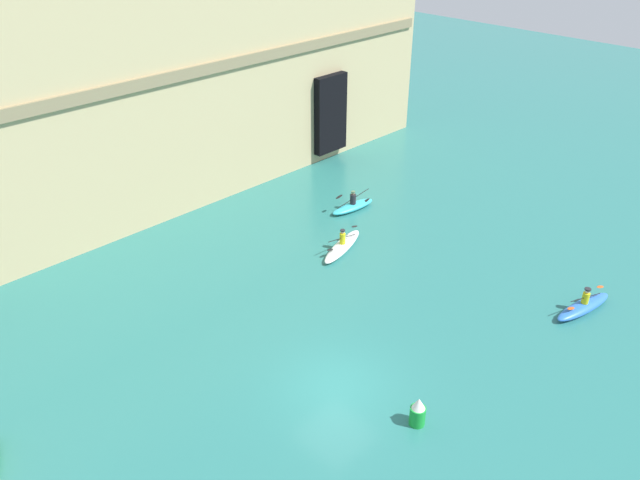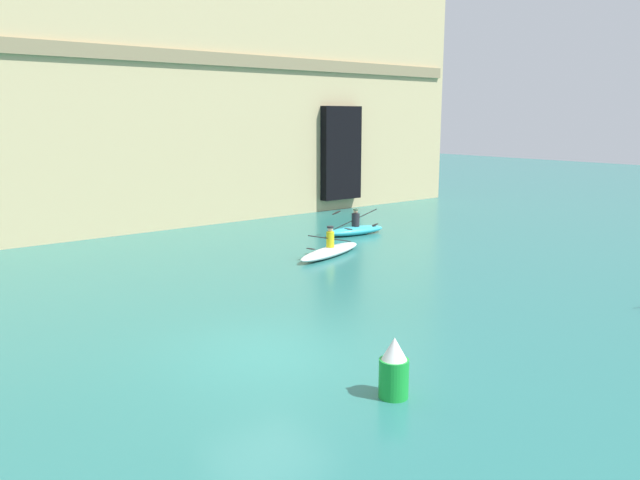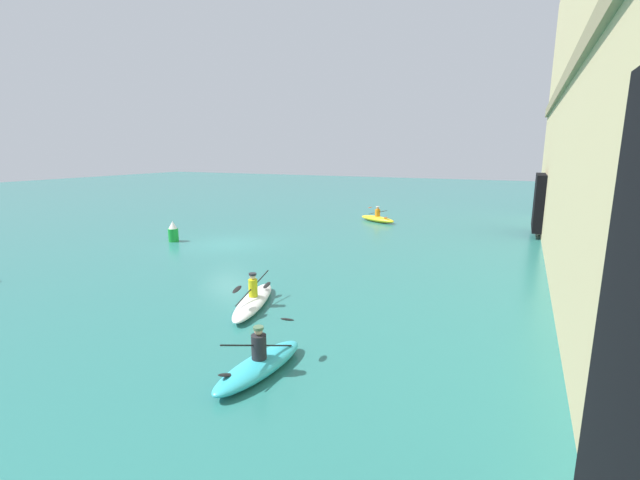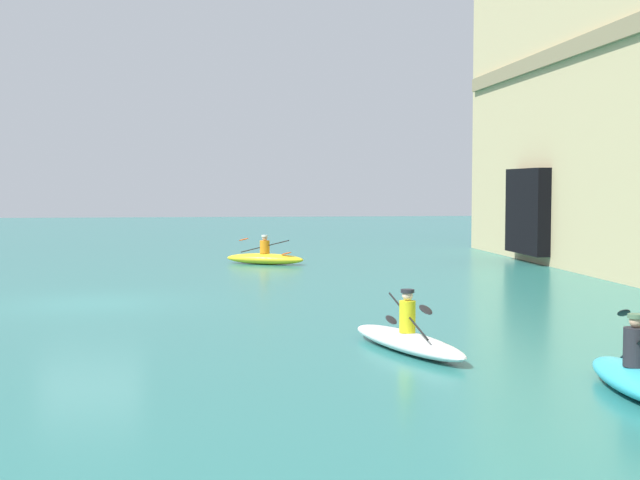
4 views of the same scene
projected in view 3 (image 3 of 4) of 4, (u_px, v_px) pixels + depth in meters
name	position (u px, v px, depth m)	size (l,w,h in m)	color
ground_plane	(227.00, 244.00, 22.67)	(120.00, 120.00, 0.00)	#28706B
kayak_cyan	(259.00, 364.00, 9.49)	(2.90, 1.07, 1.12)	#33B2C6
kayak_white	(253.00, 300.00, 13.63)	(3.62, 1.81, 1.10)	white
kayak_yellow	(377.00, 218.00, 29.78)	(2.08, 3.07, 1.09)	yellow
marker_buoy	(173.00, 232.00, 23.31)	(0.54, 0.54, 1.12)	green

